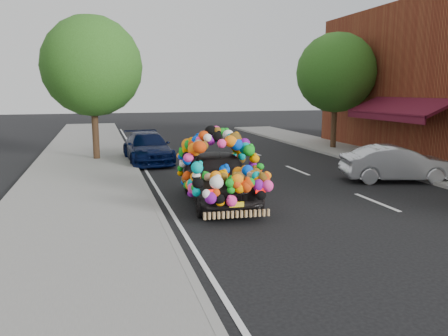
# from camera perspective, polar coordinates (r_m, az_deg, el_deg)

# --- Properties ---
(ground) EXTENTS (100.00, 100.00, 0.00)m
(ground) POSITION_cam_1_polar(r_m,az_deg,el_deg) (11.13, 3.86, -5.79)
(ground) COLOR black
(ground) RESTS_ON ground
(sidewalk) EXTENTS (4.00, 60.00, 0.12)m
(sidewalk) POSITION_cam_1_polar(r_m,az_deg,el_deg) (10.50, -18.95, -6.97)
(sidewalk) COLOR gray
(sidewalk) RESTS_ON ground
(kerb) EXTENTS (0.15, 60.00, 0.13)m
(kerb) POSITION_cam_1_polar(r_m,az_deg,el_deg) (10.57, -8.28, -6.38)
(kerb) COLOR gray
(kerb) RESTS_ON ground
(footpath_far) EXTENTS (3.00, 40.00, 0.12)m
(footpath_far) POSITION_cam_1_polar(r_m,az_deg,el_deg) (17.89, 25.82, -0.48)
(footpath_far) COLOR gray
(footpath_far) RESTS_ON ground
(lane_markings) EXTENTS (6.00, 50.00, 0.01)m
(lane_markings) POSITION_cam_1_polar(r_m,az_deg,el_deg) (12.77, 19.27, -4.22)
(lane_markings) COLOR silver
(lane_markings) RESTS_ON ground
(tree_near_sidewalk) EXTENTS (4.20, 4.20, 6.13)m
(tree_near_sidewalk) POSITION_cam_1_polar(r_m,az_deg,el_deg) (19.57, -16.85, 12.59)
(tree_near_sidewalk) COLOR #332114
(tree_near_sidewalk) RESTS_ON ground
(tree_far_b) EXTENTS (4.00, 4.00, 5.90)m
(tree_far_b) POSITION_cam_1_polar(r_m,az_deg,el_deg) (23.21, 14.44, 11.94)
(tree_far_b) COLOR #332114
(tree_far_b) RESTS_ON ground
(plush_art_car) EXTENTS (2.34, 4.46, 2.06)m
(plush_art_car) POSITION_cam_1_polar(r_m,az_deg,el_deg) (11.86, -0.67, 0.42)
(plush_art_car) COLOR black
(plush_art_car) RESTS_ON ground
(navy_sedan) EXTENTS (1.96, 4.40, 1.25)m
(navy_sedan) POSITION_cam_1_polar(r_m,az_deg,el_deg) (18.91, -9.97, 2.65)
(navy_sedan) COLOR black
(navy_sedan) RESTS_ON ground
(silver_hatchback) EXTENTS (3.87, 2.22, 1.21)m
(silver_hatchback) POSITION_cam_1_polar(r_m,az_deg,el_deg) (15.82, 21.68, 0.53)
(silver_hatchback) COLOR #ABADB3
(silver_hatchback) RESTS_ON ground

